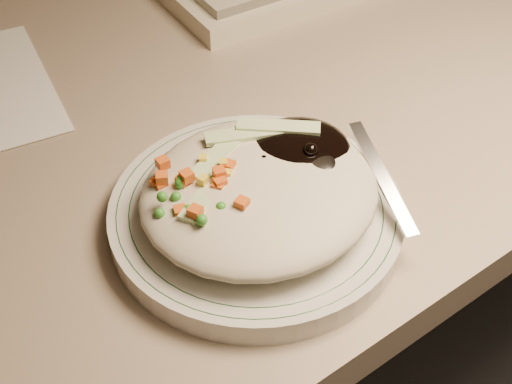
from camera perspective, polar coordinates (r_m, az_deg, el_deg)
desk at (r=0.89m, az=-1.97°, el=-0.59°), size 1.40×0.70×0.74m
plate at (r=0.58m, az=-0.00°, el=-1.86°), size 0.24×0.24×0.02m
plate_rim at (r=0.57m, az=-0.00°, el=-1.16°), size 0.23×0.23×0.00m
meal at (r=0.56m, az=0.41°, el=0.56°), size 0.21×0.19×0.05m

